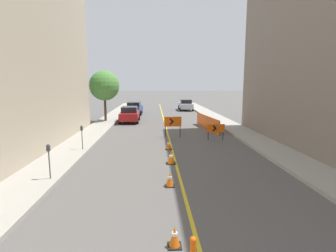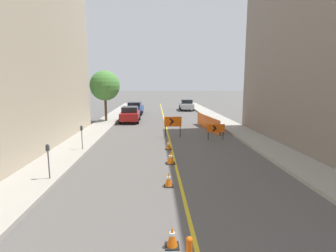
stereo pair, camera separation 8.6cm
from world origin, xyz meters
TOP-DOWN VIEW (x-y plane):
  - lane_stripe at (0.00, 27.07)m, footprint 0.12×54.14m
  - sidewalk_left at (-5.86, 27.07)m, footprint 2.09×54.14m
  - sidewalk_right at (5.86, 27.07)m, footprint 2.09×54.14m
  - traffic_cone_third at (-0.58, 8.78)m, footprint 0.33×0.33m
  - traffic_cone_fourth at (-0.47, 12.53)m, footprint 0.36×0.36m
  - traffic_cone_fifth at (-0.24, 15.41)m, footprint 0.46×0.46m
  - traffic_cone_farthest at (-0.19, 18.20)m, footprint 0.37×0.37m
  - arrow_barricade_primary at (0.30, 21.83)m, footprint 1.26×0.11m
  - arrow_barricade_secondary at (3.21, 20.71)m, footprint 1.23×0.12m
  - safety_mesh_fence at (3.51, 25.11)m, footprint 0.75×6.00m
  - parked_car_curb_near at (-3.54, 29.68)m, footprint 1.94×4.33m
  - parked_car_curb_mid at (-3.57, 36.43)m, footprint 2.05×4.40m
  - parked_car_curb_far at (3.60, 41.31)m, footprint 1.94×4.33m
  - parking_meter_near_curb at (-5.16, 13.16)m, footprint 0.12×0.11m
  - parking_meter_far_curb at (-5.16, 17.88)m, footprint 0.12×0.11m
  - street_tree_left_near at (-5.96, 29.60)m, footprint 2.96×2.96m

SIDE VIEW (x-z plane):
  - lane_stripe at x=0.00m, z-range 0.00..0.01m
  - sidewalk_left at x=-5.86m, z-range 0.00..0.17m
  - sidewalk_right at x=5.86m, z-range 0.00..0.17m
  - traffic_cone_third at x=-0.58m, z-range 0.00..0.51m
  - traffic_cone_fourth at x=-0.47m, z-range 0.00..0.55m
  - traffic_cone_farthest at x=-0.19m, z-range 0.00..0.55m
  - traffic_cone_fifth at x=-0.24m, z-range 0.00..0.58m
  - safety_mesh_fence at x=3.51m, z-range 0.00..1.14m
  - arrow_barricade_secondary at x=3.21m, z-range 0.23..1.35m
  - parked_car_curb_near at x=-3.54m, z-range 0.00..1.59m
  - parked_car_curb_mid at x=-3.57m, z-range 0.00..1.59m
  - parked_car_curb_far at x=3.60m, z-range 0.00..1.59m
  - arrow_barricade_primary at x=0.30m, z-range 0.33..1.84m
  - parking_meter_far_curb at x=-5.16m, z-range 0.45..1.81m
  - parking_meter_near_curb at x=-5.16m, z-range 0.45..1.85m
  - street_tree_left_near at x=-5.96m, z-range 1.18..6.18m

